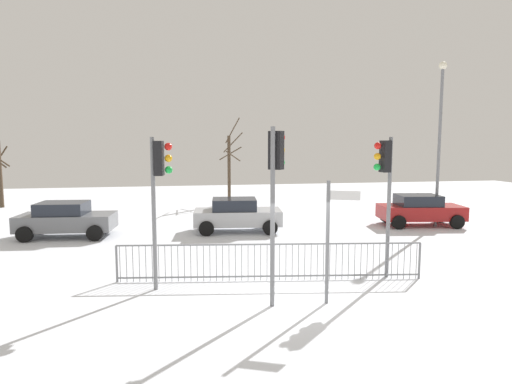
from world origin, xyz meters
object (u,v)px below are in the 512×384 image
object	(u,v)px
direction_sign_post	(330,235)
car_silver_trailing	(237,214)
traffic_light_mid_right	(159,179)
street_lamp	(440,129)
car_red_near	(420,210)
traffic_light_foreground_right	(276,176)
car_grey_far	(66,219)
traffic_light_rear_right	(385,175)
bare_tree_centre	(230,166)

from	to	relation	value
direction_sign_post	car_silver_trailing	size ratio (longest dim) A/B	0.76
traffic_light_mid_right	street_lamp	distance (m)	14.19
car_red_near	street_lamp	world-z (taller)	street_lamp
traffic_light_mid_right	car_silver_trailing	world-z (taller)	traffic_light_mid_right
traffic_light_mid_right	street_lamp	xyz separation A→B (m)	(12.37, 6.78, 1.59)
traffic_light_foreground_right	car_red_near	distance (m)	12.72
car_grey_far	street_lamp	size ratio (longest dim) A/B	0.52
traffic_light_rear_right	car_grey_far	size ratio (longest dim) A/B	1.04
traffic_light_rear_right	traffic_light_foreground_right	world-z (taller)	traffic_light_foreground_right
car_silver_trailing	bare_tree_centre	world-z (taller)	bare_tree_centre
bare_tree_centre	direction_sign_post	bearing A→B (deg)	-88.89
traffic_light_rear_right	traffic_light_mid_right	world-z (taller)	traffic_light_rear_right
direction_sign_post	car_red_near	xyz separation A→B (m)	(7.66, 8.87, -0.93)
direction_sign_post	car_grey_far	world-z (taller)	direction_sign_post
traffic_light_mid_right	traffic_light_foreground_right	distance (m)	3.19
direction_sign_post	street_lamp	world-z (taller)	street_lamp
direction_sign_post	bare_tree_centre	size ratio (longest dim) A/B	0.55
car_silver_trailing	car_red_near	distance (m)	8.74
traffic_light_rear_right	car_red_near	size ratio (longest dim) A/B	1.02
car_red_near	bare_tree_centre	bearing A→B (deg)	139.40
car_grey_far	car_red_near	distance (m)	15.90
traffic_light_rear_right	car_silver_trailing	xyz separation A→B (m)	(-3.32, 7.27, -2.22)
car_red_near	bare_tree_centre	size ratio (longest dim) A/B	0.72
traffic_light_foreground_right	car_grey_far	bearing A→B (deg)	167.75
car_grey_far	bare_tree_centre	world-z (taller)	bare_tree_centre
traffic_light_foreground_right	direction_sign_post	world-z (taller)	traffic_light_foreground_right
traffic_light_foreground_right	car_red_near	xyz separation A→B (m)	(8.97, 8.69, -2.37)
traffic_light_mid_right	traffic_light_foreground_right	size ratio (longest dim) A/B	0.95
street_lamp	traffic_light_rear_right	bearing A→B (deg)	-131.67
street_lamp	bare_tree_centre	distance (m)	13.00
street_lamp	car_silver_trailing	bearing A→B (deg)	177.08
traffic_light_rear_right	traffic_light_foreground_right	bearing A→B (deg)	109.13
car_grey_far	traffic_light_mid_right	bearing A→B (deg)	-55.39
traffic_light_rear_right	car_grey_far	bearing A→B (deg)	50.44
car_silver_trailing	traffic_light_rear_right	bearing A→B (deg)	-59.67
car_grey_far	bare_tree_centre	bearing A→B (deg)	53.61
traffic_light_mid_right	car_red_near	bearing A→B (deg)	130.88
traffic_light_rear_right	bare_tree_centre	size ratio (longest dim) A/B	0.74
car_silver_trailing	car_grey_far	xyz separation A→B (m)	(-7.16, 0.10, 0.00)
car_silver_trailing	car_red_near	bearing A→B (deg)	4.91
car_silver_trailing	car_red_near	world-z (taller)	same
car_red_near	traffic_light_foreground_right	bearing A→B (deg)	-127.76
traffic_light_mid_right	traffic_light_foreground_right	bearing A→B (deg)	70.15
direction_sign_post	car_grey_far	size ratio (longest dim) A/B	0.77
direction_sign_post	car_grey_far	distance (m)	12.31
car_red_near	traffic_light_mid_right	bearing A→B (deg)	-140.59
traffic_light_foreground_right	car_grey_far	world-z (taller)	traffic_light_foreground_right
direction_sign_post	car_grey_far	bearing A→B (deg)	154.59
direction_sign_post	traffic_light_rear_right	bearing A→B (deg)	60.19
traffic_light_foreground_right	car_silver_trailing	xyz separation A→B (m)	(0.23, 8.82, -2.37)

